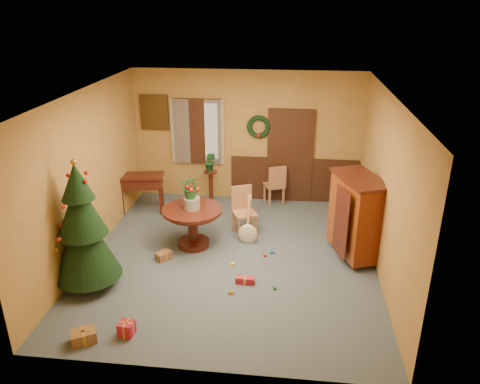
# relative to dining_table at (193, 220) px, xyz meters

# --- Properties ---
(room_envelope) EXTENTS (5.50, 5.50, 5.50)m
(room_envelope) POSITION_rel_dining_table_xyz_m (0.97, 2.34, 0.59)
(room_envelope) COLOR #384652
(room_envelope) RESTS_ON ground
(dining_table) EXTENTS (1.10, 1.10, 0.75)m
(dining_table) POSITION_rel_dining_table_xyz_m (0.00, 0.00, 0.00)
(dining_table) COLOR black
(dining_table) RESTS_ON floor
(urn) EXTENTS (0.29, 0.29, 0.22)m
(urn) POSITION_rel_dining_table_xyz_m (-0.00, 0.00, 0.33)
(urn) COLOR slate
(urn) RESTS_ON dining_table
(centerpiece_plant) EXTENTS (0.39, 0.33, 0.43)m
(centerpiece_plant) POSITION_rel_dining_table_xyz_m (-0.00, 0.00, 0.66)
(centerpiece_plant) COLOR #1E4C23
(centerpiece_plant) RESTS_ON urn
(chair_near) EXTENTS (0.54, 0.54, 0.95)m
(chair_near) POSITION_rel_dining_table_xyz_m (0.86, 0.64, -0.02)
(chair_near) COLOR #A66E42
(chair_near) RESTS_ON floor
(chair_far) EXTENTS (0.53, 0.53, 0.93)m
(chair_far) POSITION_rel_dining_table_xyz_m (1.42, 2.06, -0.03)
(chair_far) COLOR #A66E42
(chair_far) RESTS_ON floor
(guitar) EXTENTS (0.37, 0.56, 0.84)m
(guitar) POSITION_rel_dining_table_xyz_m (0.99, 0.22, -0.10)
(guitar) COLOR beige
(guitar) RESTS_ON floor
(plant_stand) EXTENTS (0.30, 0.30, 0.77)m
(plant_stand) POSITION_rel_dining_table_xyz_m (0.00, 1.94, -0.05)
(plant_stand) COLOR black
(plant_stand) RESTS_ON floor
(stand_plant) EXTENTS (0.29, 0.26, 0.44)m
(stand_plant) POSITION_rel_dining_table_xyz_m (0.00, 1.94, 0.46)
(stand_plant) COLOR #19471E
(stand_plant) RESTS_ON plant_stand
(christmas_tree) EXTENTS (1.04, 1.04, 2.14)m
(christmas_tree) POSITION_rel_dining_table_xyz_m (-1.39, -1.46, 0.49)
(christmas_tree) COLOR #382111
(christmas_tree) RESTS_ON floor
(writing_desk) EXTENTS (1.01, 0.63, 0.84)m
(writing_desk) POSITION_rel_dining_table_xyz_m (-1.39, 1.36, 0.10)
(writing_desk) COLOR black
(writing_desk) RESTS_ON floor
(sideboard) EXTENTS (0.99, 1.31, 1.50)m
(sideboard) POSITION_rel_dining_table_xyz_m (2.91, -0.03, 0.28)
(sideboard) COLOR #551209
(sideboard) RESTS_ON floor
(gift_a) EXTENTS (0.39, 0.36, 0.17)m
(gift_a) POSITION_rel_dining_table_xyz_m (-0.93, -2.77, -0.44)
(gift_a) COLOR brown
(gift_a) RESTS_ON floor
(gift_b) EXTENTS (0.21, 0.21, 0.20)m
(gift_b) POSITION_rel_dining_table_xyz_m (-0.40, -2.56, -0.43)
(gift_b) COLOR #A7162C
(gift_b) RESTS_ON floor
(gift_c) EXTENTS (0.31, 0.31, 0.14)m
(gift_c) POSITION_rel_dining_table_xyz_m (-0.42, -0.55, -0.46)
(gift_c) COLOR brown
(gift_c) RESTS_ON floor
(gift_d) EXTENTS (0.31, 0.14, 0.11)m
(gift_d) POSITION_rel_dining_table_xyz_m (1.08, -1.13, -0.47)
(gift_d) COLOR #A7162C
(gift_d) RESTS_ON floor
(toy_a) EXTENTS (0.08, 0.06, 0.05)m
(toy_a) POSITION_rel_dining_table_xyz_m (1.48, -0.14, -0.50)
(toy_a) COLOR #2655A6
(toy_a) RESTS_ON floor
(toy_b) EXTENTS (0.06, 0.06, 0.06)m
(toy_b) POSITION_rel_dining_table_xyz_m (1.57, -1.26, -0.50)
(toy_b) COLOR #227F3C
(toy_b) RESTS_ON floor
(toy_c) EXTENTS (0.07, 0.09, 0.05)m
(toy_c) POSITION_rel_dining_table_xyz_m (0.82, -0.63, -0.50)
(toy_c) COLOR yellow
(toy_c) RESTS_ON floor
(toy_d) EXTENTS (0.06, 0.06, 0.06)m
(toy_d) POSITION_rel_dining_table_xyz_m (1.35, -0.26, -0.50)
(toy_d) COLOR red
(toy_d) RESTS_ON floor
(toy_e) EXTENTS (0.08, 0.06, 0.05)m
(toy_e) POSITION_rel_dining_table_xyz_m (0.90, -1.46, -0.50)
(toy_e) COLOR gold
(toy_e) RESTS_ON floor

